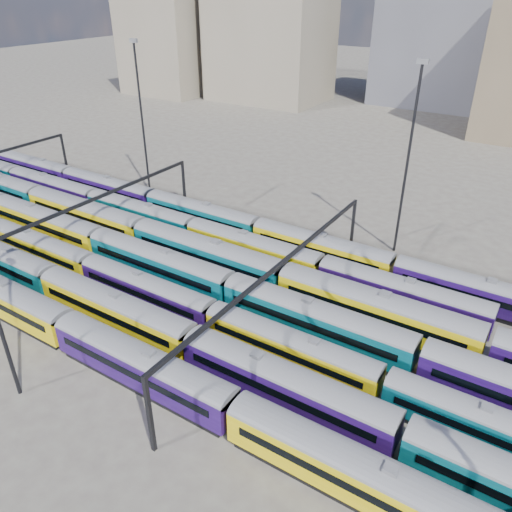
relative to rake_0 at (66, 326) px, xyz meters
The scene contains 12 objects.
ground 16.53m from the rake_0, 66.92° to the left, with size 500.00×500.00×0.00m, color #47413C.
rake_0 is the anchor object (origin of this frame).
rake_1 5.28m from the rake_0, 71.12° to the left, with size 105.29×3.08×5.20m.
rake_2 14.91m from the rake_0, 42.13° to the left, with size 114.17×2.79×4.68m.
rake_3 15.04m from the rake_0, 93.91° to the left, with size 152.64×3.19×5.38m.
rake_4 21.87m from the rake_0, 113.88° to the left, with size 136.96×3.34×5.64m.
rake_5 28.65m from the rake_0, 119.24° to the left, with size 101.56×2.98×5.01m.
rake_6 30.26m from the rake_0, 82.43° to the left, with size 120.77×2.95×4.96m.
gantry_1 20.66m from the rake_0, 132.22° to the left, with size 0.35×40.35×8.03m.
gantry_2 22.59m from the rake_0, 42.46° to the left, with size 0.35×40.35×8.03m.
mast_1 45.31m from the rake_0, 122.54° to the left, with size 1.40×0.50×25.60m.
mast_3 45.89m from the rake_0, 61.26° to the left, with size 1.40×0.50×25.60m.
Camera 1 is at (32.15, -39.07, 33.78)m, focal length 35.00 mm.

